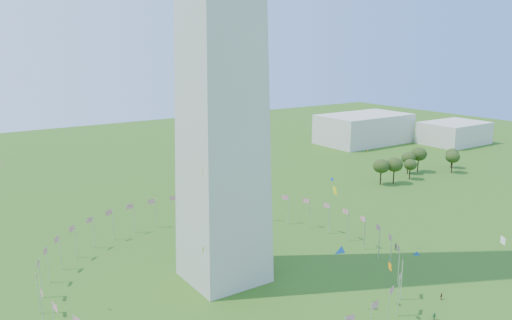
{
  "coord_description": "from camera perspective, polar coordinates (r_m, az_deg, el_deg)",
  "views": [
    {
      "loc": [
        -54.68,
        -43.87,
        53.24
      ],
      "look_at": [
        -1.07,
        35.0,
        31.34
      ],
      "focal_mm": 35.0,
      "sensor_mm": 36.0,
      "label": 1
    }
  ],
  "objects": [
    {
      "name": "flag_ring",
      "position": [
        119.07,
        -3.7,
        -11.26
      ],
      "size": [
        80.24,
        80.24,
        9.0
      ],
      "color": "silver",
      "rests_on": "ground"
    },
    {
      "name": "gov_building_east_a",
      "position": [
        285.53,
        12.22,
        3.52
      ],
      "size": [
        50.0,
        30.0,
        16.0
      ],
      "primitive_type": "cube",
      "color": "beige",
      "rests_on": "ground"
    },
    {
      "name": "gov_building_east_b",
      "position": [
        298.26,
        21.72,
        2.9
      ],
      "size": [
        35.0,
        25.0,
        12.0
      ],
      "primitive_type": "cube",
      "color": "beige",
      "rests_on": "ground"
    },
    {
      "name": "kites_aloft",
      "position": [
        100.99,
        10.73,
        -7.39
      ],
      "size": [
        133.18,
        73.19,
        33.48
      ],
      "color": "blue",
      "rests_on": "ground"
    },
    {
      "name": "tree_line_east",
      "position": [
        216.91,
        17.66,
        -0.58
      ],
      "size": [
        53.17,
        15.44,
        10.64
      ],
      "color": "#354C19",
      "rests_on": "ground"
    }
  ]
}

